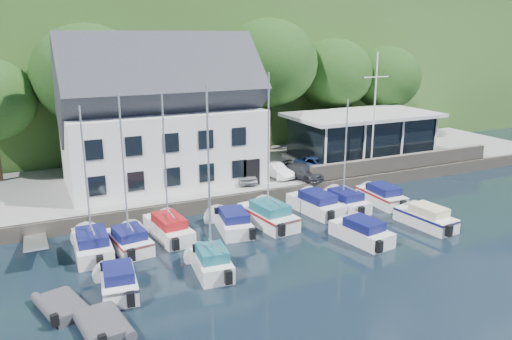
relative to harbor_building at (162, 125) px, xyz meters
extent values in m
plane|color=black|center=(7.00, -16.50, -5.35)|extent=(180.00, 180.00, 0.00)
cube|color=gray|center=(7.00, 1.00, -4.85)|extent=(60.00, 13.00, 1.00)
cube|color=#6E6558|center=(7.00, -5.50, -4.85)|extent=(60.00, 0.30, 1.00)
cube|color=#2E531F|center=(7.00, 45.50, 2.65)|extent=(160.00, 75.00, 16.00)
cube|color=#535D2E|center=(15.00, 53.50, 10.80)|extent=(50.00, 30.00, 0.30)
cube|color=#6E6558|center=(19.00, -5.10, -3.75)|extent=(18.00, 0.50, 1.20)
imported|color=#B9B8BD|center=(5.44, -2.70, -3.72)|extent=(2.21, 3.94, 1.27)
imported|color=white|center=(8.15, -2.79, -3.79)|extent=(1.80, 3.55, 1.12)
imported|color=#2D2E32|center=(9.83, -3.95, -3.79)|extent=(2.61, 4.12, 1.11)
imported|color=#2D4E8C|center=(12.05, -2.75, -3.72)|extent=(2.32, 3.90, 1.25)
camera|label=1|loc=(-9.35, -36.26, 6.51)|focal=35.00mm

